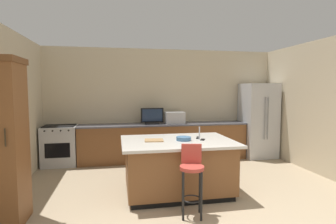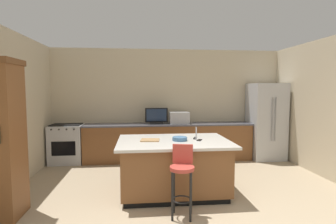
# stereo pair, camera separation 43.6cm
# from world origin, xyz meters

# --- Properties ---
(wall_back) EXTENTS (6.41, 0.12, 2.82)m
(wall_back) POSITION_xyz_m (0.00, 4.39, 1.41)
(wall_back) COLOR beige
(wall_back) RESTS_ON ground_plane
(wall_left) EXTENTS (0.12, 4.79, 2.82)m
(wall_left) POSITION_xyz_m (-3.00, 2.19, 1.41)
(wall_left) COLOR beige
(wall_left) RESTS_ON ground_plane
(wall_right) EXTENTS (0.12, 4.79, 2.82)m
(wall_right) POSITION_xyz_m (3.00, 2.19, 1.41)
(wall_right) COLOR beige
(wall_right) RESTS_ON ground_plane
(counter_back) EXTENTS (4.18, 0.62, 0.93)m
(counter_back) POSITION_xyz_m (-0.03, 4.01, 0.46)
(counter_back) COLOR brown
(counter_back) RESTS_ON ground_plane
(kitchen_island) EXTENTS (1.89, 1.36, 0.92)m
(kitchen_island) POSITION_xyz_m (-0.18, 1.85, 0.47)
(kitchen_island) COLOR black
(kitchen_island) RESTS_ON ground_plane
(refrigerator) EXTENTS (0.82, 0.81, 1.94)m
(refrigerator) POSITION_xyz_m (2.48, 3.92, 0.97)
(refrigerator) COLOR #B7BABF
(refrigerator) RESTS_ON ground_plane
(range_oven) EXTENTS (0.77, 0.63, 0.95)m
(range_oven) POSITION_xyz_m (-2.51, 4.01, 0.47)
(range_oven) COLOR #B7BABF
(range_oven) RESTS_ON ground_plane
(cabinet_tower) EXTENTS (0.54, 0.61, 2.19)m
(cabinet_tower) POSITION_xyz_m (-2.66, 1.22, 1.14)
(cabinet_tower) COLOR brown
(cabinet_tower) RESTS_ON ground_plane
(microwave) EXTENTS (0.48, 0.36, 0.29)m
(microwave) POSITION_xyz_m (0.24, 4.01, 1.07)
(microwave) COLOR #B7BABF
(microwave) RESTS_ON counter_back
(tv_monitor) EXTENTS (0.56, 0.16, 0.40)m
(tv_monitor) POSITION_xyz_m (-0.34, 3.96, 1.11)
(tv_monitor) COLOR black
(tv_monitor) RESTS_ON counter_back
(sink_faucet_back) EXTENTS (0.02, 0.02, 0.24)m
(sink_faucet_back) POSITION_xyz_m (-0.17, 4.11, 1.05)
(sink_faucet_back) COLOR #B2B2B7
(sink_faucet_back) RESTS_ON counter_back
(sink_faucet_island) EXTENTS (0.02, 0.02, 0.22)m
(sink_faucet_island) POSITION_xyz_m (0.21, 1.85, 1.03)
(sink_faucet_island) COLOR #B2B2B7
(sink_faucet_island) RESTS_ON kitchen_island
(bar_stool_center) EXTENTS (0.35, 0.37, 1.00)m
(bar_stool_center) POSITION_xyz_m (-0.17, 0.98, 0.60)
(bar_stool_center) COLOR #B23D33
(bar_stool_center) RESTS_ON ground_plane
(fruit_bowl) EXTENTS (0.25, 0.25, 0.06)m
(fruit_bowl) POSITION_xyz_m (-0.08, 1.81, 0.95)
(fruit_bowl) COLOR #3F668C
(fruit_bowl) RESTS_ON kitchen_island
(cell_phone) EXTENTS (0.13, 0.17, 0.01)m
(cell_phone) POSITION_xyz_m (0.26, 1.81, 0.92)
(cell_phone) COLOR black
(cell_phone) RESTS_ON kitchen_island
(tv_remote) EXTENTS (0.10, 0.17, 0.02)m
(tv_remote) POSITION_xyz_m (0.22, 1.97, 0.93)
(tv_remote) COLOR black
(tv_remote) RESTS_ON kitchen_island
(cutting_board) EXTENTS (0.34, 0.30, 0.02)m
(cutting_board) POSITION_xyz_m (-0.58, 1.87, 0.93)
(cutting_board) COLOR #A87F51
(cutting_board) RESTS_ON kitchen_island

